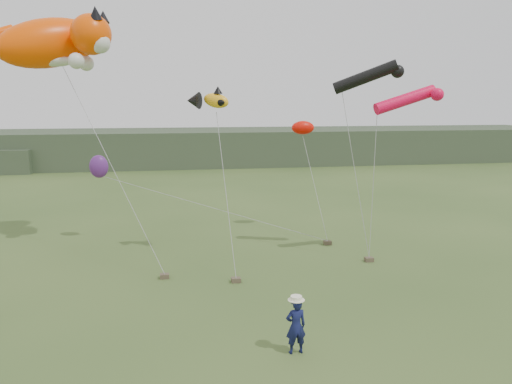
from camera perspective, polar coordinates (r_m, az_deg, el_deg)
ground at (r=17.38m, az=1.87°, el=-14.86°), size 120.00×120.00×0.00m
headland at (r=60.34m, az=-9.56°, el=5.00°), size 90.00×13.00×4.00m
festival_attendant at (r=15.30m, az=4.58°, el=-15.04°), size 0.65×0.46×1.70m
sandbag_anchors at (r=21.98m, az=-2.64°, el=-9.06°), size 15.86×7.06×0.20m
cat_kite at (r=26.78m, az=-21.64°, el=15.65°), size 6.79×4.59×3.27m
fish_kite at (r=23.02m, az=-5.54°, el=10.42°), size 2.16×1.40×1.07m
tube_kites at (r=23.86m, az=15.05°, el=11.55°), size 4.56×2.61×2.48m
misc_kites at (r=27.27m, az=-6.28°, el=5.13°), size 12.23×1.10×2.88m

